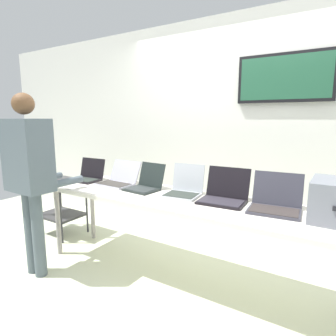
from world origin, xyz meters
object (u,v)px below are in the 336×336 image
Objects in this scene: laptop_station_5 at (275,202)px; person at (30,168)px; workbench at (176,203)px; laptop_station_0 at (87,175)px; storage_cart at (60,198)px; laptop_station_1 at (119,179)px; laptop_station_2 at (145,184)px; laptop_station_3 at (184,188)px; laptop_station_4 at (224,194)px.

laptop_station_5 is 0.23× the size of person.
laptop_station_5 reaches higher than workbench.
laptop_station_0 is 0.50× the size of storage_cart.
laptop_station_5 is at bearing 6.26° from workbench.
laptop_station_1 is 0.38m from laptop_station_2.
laptop_station_2 is at bearing -179.24° from laptop_station_5.
person is (-0.42, -0.73, 0.19)m from laptop_station_1.
laptop_station_5 is 2.14m from person.
laptop_station_2 is 1.46m from storage_cart.
workbench is 8.36× the size of laptop_station_3.
person is (0.02, -0.69, 0.19)m from laptop_station_0.
laptop_station_2 is at bearing 0.33° from laptop_station_0.
storage_cart is at bearing 178.10° from laptop_station_1.
laptop_station_3 is (0.42, 0.03, 0.00)m from laptop_station_2.
laptop_station_1 is 1.60m from laptop_station_5.
laptop_station_1 reaches higher than workbench.
workbench is at bearing -10.73° from laptop_station_2.
storage_cart is at bearing 129.16° from person.
laptop_station_2 is 1.22m from laptop_station_5.
storage_cart is at bearing 178.94° from laptop_station_3.
person is at bearing -149.09° from laptop_station_3.
person is (-1.21, -0.73, 0.18)m from laptop_station_3.
person is 1.13m from storage_cart.
laptop_station_1 is at bearing -1.90° from storage_cart.
storage_cart is (-2.63, 0.05, -0.39)m from laptop_station_5.
laptop_station_0 is at bearing -179.41° from laptop_station_5.
laptop_station_0 is 0.71m from storage_cart.
person is (-0.79, -0.70, 0.18)m from laptop_station_2.
laptop_station_0 is at bearing -6.54° from storage_cart.
laptop_station_3 is at bearing -1.06° from storage_cart.
laptop_station_5 reaches higher than laptop_station_0.
storage_cart is (-0.62, 0.76, -0.57)m from person.
workbench is at bearing -4.39° from storage_cart.
laptop_station_0 is 0.72m from person.
person is at bearing -152.37° from workbench.
workbench is 1.37m from person.
laptop_station_2 is at bearing -175.88° from laptop_station_3.
person reaches higher than laptop_station_3.
laptop_station_1 is at bearing 179.91° from laptop_station_4.
laptop_station_4 is at bearing 178.39° from laptop_station_5.
laptop_station_5 reaches higher than storage_cart.
laptop_station_4 is (0.38, -0.00, 0.00)m from laptop_station_3.
laptop_station_4 is at bearing 1.16° from laptop_station_0.
laptop_station_1 is 1.10m from storage_cart.
laptop_station_2 is (-0.39, 0.07, 0.11)m from workbench.
laptop_station_4 is 0.42m from laptop_station_5.
storage_cart is (-2.22, 0.04, -0.39)m from laptop_station_4.
laptop_station_1 is 0.79m from laptop_station_3.
workbench reaches higher than storage_cart.
laptop_station_3 reaches higher than storage_cart.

